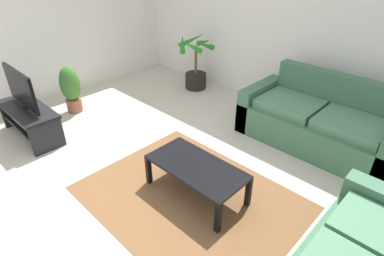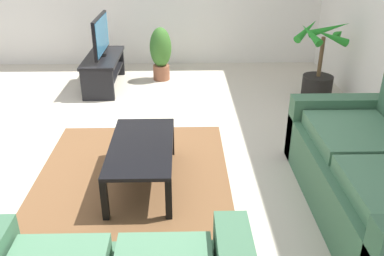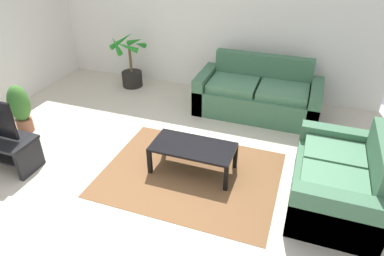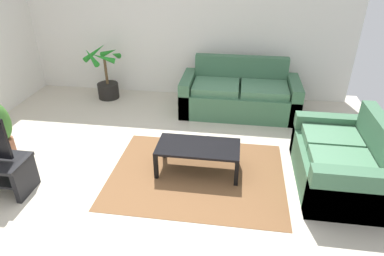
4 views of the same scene
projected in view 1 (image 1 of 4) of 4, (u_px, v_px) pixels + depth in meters
ground_plane at (131, 189)px, 3.38m from camera, size 6.60×6.60×0.00m
wall_back at (287, 21)px, 4.55m from camera, size 6.00×0.06×2.70m
couch_main at (319, 124)px, 4.02m from camera, size 1.97×0.90×0.90m
tv_stand at (29, 118)px, 4.20m from camera, size 1.10×0.45×0.43m
tv at (21, 88)px, 3.98m from camera, size 0.88×0.10×0.54m
coffee_table at (196, 169)px, 3.16m from camera, size 1.04×0.53×0.37m
area_rug at (190, 197)px, 3.26m from camera, size 2.20×1.70×0.01m
potted_palm at (195, 68)px, 5.63m from camera, size 0.67×0.75×0.98m
potted_plant_small at (71, 88)px, 4.78m from camera, size 0.31×0.31×0.76m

